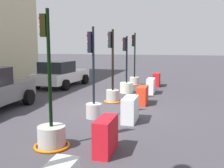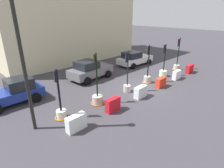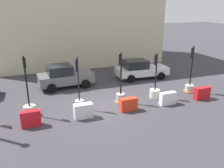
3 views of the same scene
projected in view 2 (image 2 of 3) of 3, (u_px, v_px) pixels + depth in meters
name	position (u px, v px, depth m)	size (l,w,h in m)	color
ground_plane	(140.00, 88.00, 14.81)	(120.00, 120.00, 0.00)	#3D3A40
traffic_light_0	(61.00, 109.00, 10.45)	(0.81, 0.81, 2.98)	beige
traffic_light_1	(97.00, 97.00, 12.17)	(0.92, 0.92, 3.49)	#AEAAA1
traffic_light_2	(127.00, 84.00, 13.93)	(0.57, 0.57, 3.24)	#B8AAAB
traffic_light_3	(147.00, 76.00, 15.80)	(0.80, 0.80, 3.30)	#ABA9A1
traffic_light_4	(163.00, 71.00, 17.40)	(0.71, 0.71, 3.08)	silver
traffic_light_5	(177.00, 65.00, 19.43)	(0.82, 0.82, 3.38)	beige
construction_barrier_0	(76.00, 123.00, 9.42)	(1.12, 0.43, 0.85)	silver
construction_barrier_1	(113.00, 105.00, 11.23)	(1.03, 0.40, 0.88)	red
construction_barrier_2	(140.00, 92.00, 13.07)	(1.07, 0.46, 0.85)	silver
construction_barrier_3	(161.00, 82.00, 14.92)	(1.05, 0.43, 0.79)	red
construction_barrier_4	(177.00, 75.00, 16.70)	(1.07, 0.41, 0.81)	white
construction_barrier_5	(189.00, 69.00, 18.45)	(1.11, 0.42, 0.83)	red
car_white_van	(134.00, 59.00, 21.00)	(4.54, 2.38, 1.62)	silver
car_blue_estate	(14.00, 92.00, 12.18)	(3.92, 2.18, 1.65)	navy
car_grey_saloon	(90.00, 70.00, 16.63)	(4.25, 2.49, 1.75)	slate
building_main_facade	(62.00, 11.00, 22.74)	(17.73, 9.33, 11.89)	beige
street_lamp_post	(22.00, 56.00, 8.20)	(0.36, 0.36, 6.95)	black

